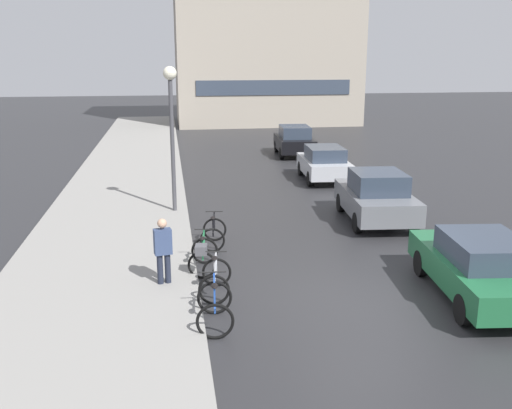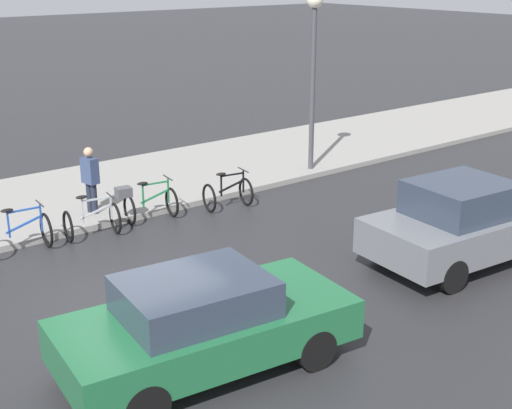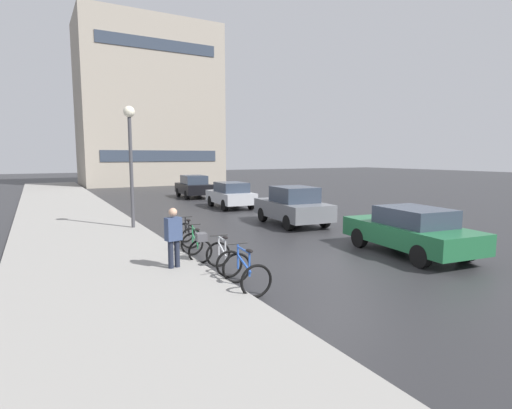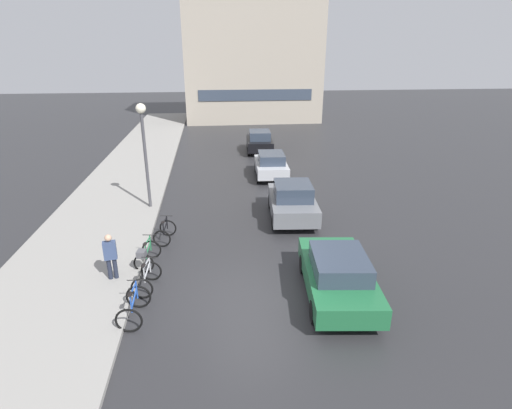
% 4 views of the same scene
% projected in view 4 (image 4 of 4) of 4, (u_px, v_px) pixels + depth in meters
% --- Properties ---
extents(ground_plane, '(140.00, 140.00, 0.00)m').
position_uv_depth(ground_plane, '(251.00, 296.00, 12.39)').
color(ground_plane, '#28282B').
extents(sidewalk_kerb, '(4.80, 60.00, 0.14)m').
position_uv_depth(sidewalk_kerb, '(118.00, 195.00, 20.99)').
color(sidewalk_kerb, gray).
rests_on(sidewalk_kerb, ground).
extents(bicycle_nearest, '(0.83, 1.23, 1.00)m').
position_uv_depth(bicycle_nearest, '(134.00, 307.00, 11.16)').
color(bicycle_nearest, black).
rests_on(bicycle_nearest, ground).
extents(bicycle_second, '(0.85, 1.20, 0.99)m').
position_uv_depth(bicycle_second, '(147.00, 278.00, 12.61)').
color(bicycle_second, black).
rests_on(bicycle_second, ground).
extents(bicycle_third, '(0.84, 1.42, 0.98)m').
position_uv_depth(bicycle_third, '(146.00, 255.00, 13.87)').
color(bicycle_third, black).
rests_on(bicycle_third, ground).
extents(bicycle_farthest, '(0.84, 1.16, 0.94)m').
position_uv_depth(bicycle_farthest, '(165.00, 232.00, 15.85)').
color(bicycle_farthest, black).
rests_on(bicycle_farthest, ground).
extents(car_green, '(2.40, 4.52, 1.47)m').
position_uv_depth(car_green, '(338.00, 274.00, 12.16)').
color(car_green, '#1E6038').
rests_on(car_green, ground).
extents(car_grey, '(2.31, 4.19, 1.69)m').
position_uv_depth(car_grey, '(292.00, 201.00, 17.92)').
color(car_grey, slate).
rests_on(car_grey, ground).
extents(car_silver, '(2.03, 3.81, 1.51)m').
position_uv_depth(car_silver, '(271.00, 165.00, 23.96)').
color(car_silver, '#B2B5BA').
rests_on(car_silver, ground).
extents(car_black, '(2.11, 3.88, 1.63)m').
position_uv_depth(car_black, '(260.00, 141.00, 30.04)').
color(car_black, black).
rests_on(car_black, ground).
extents(pedestrian, '(0.44, 0.31, 1.71)m').
position_uv_depth(pedestrian, '(111.00, 256.00, 12.81)').
color(pedestrian, '#1E2333').
rests_on(pedestrian, ground).
extents(streetlamp, '(0.45, 0.45, 4.99)m').
position_uv_depth(streetlamp, '(144.00, 136.00, 18.01)').
color(streetlamp, '#424247').
rests_on(streetlamp, ground).
extents(building_facade_main, '(14.20, 8.42, 16.80)m').
position_uv_depth(building_facade_main, '(251.00, 39.00, 42.65)').
color(building_facade_main, '#9E9384').
rests_on(building_facade_main, ground).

